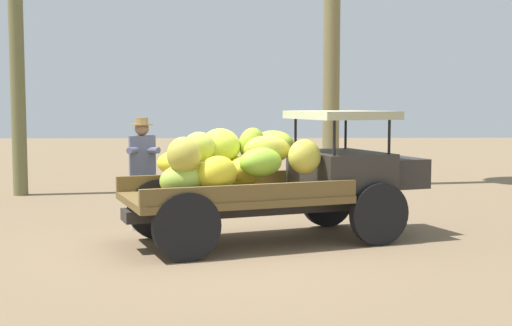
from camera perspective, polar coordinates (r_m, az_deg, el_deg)
name	(u,v)px	position (r m, az deg, el deg)	size (l,w,h in m)	color
ground_plane	(231,246)	(9.78, -2.07, -6.84)	(60.00, 60.00, 0.00)	#80684A
truck	(280,174)	(9.98, 1.95, -0.92)	(4.66, 2.93, 1.88)	#2F2B28
farmer	(142,166)	(11.02, -9.34, -0.24)	(0.53, 0.49, 1.77)	#BBB6A3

